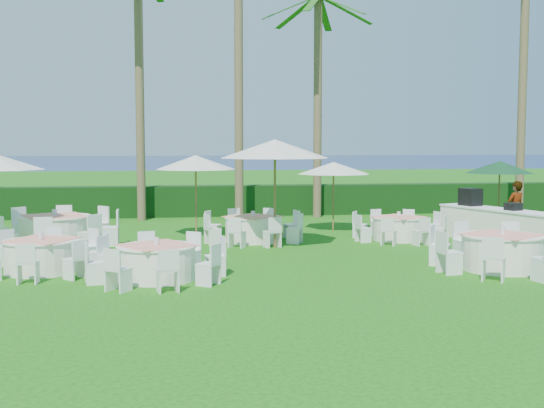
{
  "coord_description": "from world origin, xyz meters",
  "views": [
    {
      "loc": [
        -1.14,
        -15.06,
        2.83
      ],
      "look_at": [
        1.5,
        2.26,
        1.3
      ],
      "focal_mm": 45.0,
      "sensor_mm": 36.0,
      "label": 1
    }
  ],
  "objects_px": {
    "umbrella_c": "(196,162)",
    "umbrella_green": "(500,167)",
    "banquet_table_d": "(55,230)",
    "umbrella_d": "(334,168)",
    "umbrella_b": "(275,149)",
    "banquet_table_b": "(157,261)",
    "banquet_table_e": "(253,228)",
    "staff_person": "(515,210)",
    "banquet_table_f": "(399,228)",
    "banquet_table_c": "(502,251)",
    "banquet_table_a": "(41,255)",
    "buffet_table": "(500,225)"
  },
  "relations": [
    {
      "from": "umbrella_c",
      "to": "umbrella_green",
      "type": "xyz_separation_m",
      "value": [
        9.8,
        -0.14,
        -0.19
      ]
    },
    {
      "from": "banquet_table_d",
      "to": "umbrella_d",
      "type": "xyz_separation_m",
      "value": [
        8.46,
        2.2,
        1.61
      ]
    },
    {
      "from": "umbrella_b",
      "to": "banquet_table_b",
      "type": "bearing_deg",
      "value": -127.75
    },
    {
      "from": "banquet_table_e",
      "to": "banquet_table_d",
      "type": "bearing_deg",
      "value": -177.98
    },
    {
      "from": "umbrella_c",
      "to": "staff_person",
      "type": "distance_m",
      "value": 9.82
    },
    {
      "from": "banquet_table_f",
      "to": "banquet_table_e",
      "type": "bearing_deg",
      "value": 175.34
    },
    {
      "from": "umbrella_d",
      "to": "umbrella_b",
      "type": "bearing_deg",
      "value": -126.94
    },
    {
      "from": "umbrella_d",
      "to": "umbrella_green",
      "type": "xyz_separation_m",
      "value": [
        5.3,
        -0.93,
        0.04
      ]
    },
    {
      "from": "banquet_table_c",
      "to": "banquet_table_d",
      "type": "xyz_separation_m",
      "value": [
        -10.58,
        5.15,
        0.03
      ]
    },
    {
      "from": "umbrella_c",
      "to": "umbrella_d",
      "type": "xyz_separation_m",
      "value": [
        4.5,
        0.79,
        -0.22
      ]
    },
    {
      "from": "banquet_table_a",
      "to": "umbrella_b",
      "type": "height_order",
      "value": "umbrella_b"
    },
    {
      "from": "banquet_table_d",
      "to": "buffet_table",
      "type": "distance_m",
      "value": 12.62
    },
    {
      "from": "banquet_table_d",
      "to": "buffet_table",
      "type": "relative_size",
      "value": 0.8
    },
    {
      "from": "banquet_table_f",
      "to": "buffet_table",
      "type": "bearing_deg",
      "value": -20.96
    },
    {
      "from": "banquet_table_c",
      "to": "buffet_table",
      "type": "distance_m",
      "value": 4.44
    },
    {
      "from": "banquet_table_f",
      "to": "umbrella_d",
      "type": "xyz_separation_m",
      "value": [
        -1.42,
        2.36,
        1.7
      ]
    },
    {
      "from": "umbrella_c",
      "to": "banquet_table_a",
      "type": "bearing_deg",
      "value": -124.57
    },
    {
      "from": "umbrella_b",
      "to": "banquet_table_f",
      "type": "bearing_deg",
      "value": 13.1
    },
    {
      "from": "banquet_table_c",
      "to": "banquet_table_e",
      "type": "relative_size",
      "value": 1.11
    },
    {
      "from": "banquet_table_c",
      "to": "staff_person",
      "type": "bearing_deg",
      "value": 58.99
    },
    {
      "from": "banquet_table_e",
      "to": "umbrella_c",
      "type": "bearing_deg",
      "value": 142.88
    },
    {
      "from": "banquet_table_a",
      "to": "banquet_table_c",
      "type": "distance_m",
      "value": 10.34
    },
    {
      "from": "banquet_table_c",
      "to": "banquet_table_e",
      "type": "height_order",
      "value": "banquet_table_c"
    },
    {
      "from": "banquet_table_a",
      "to": "banquet_table_b",
      "type": "distance_m",
      "value": 2.84
    },
    {
      "from": "banquet_table_c",
      "to": "banquet_table_b",
      "type": "bearing_deg",
      "value": 179.77
    },
    {
      "from": "banquet_table_c",
      "to": "staff_person",
      "type": "distance_m",
      "value": 5.75
    },
    {
      "from": "banquet_table_f",
      "to": "umbrella_c",
      "type": "distance_m",
      "value": 6.42
    },
    {
      "from": "staff_person",
      "to": "banquet_table_e",
      "type": "bearing_deg",
      "value": -22.89
    },
    {
      "from": "banquet_table_c",
      "to": "umbrella_c",
      "type": "relative_size",
      "value": 1.3
    },
    {
      "from": "umbrella_d",
      "to": "buffet_table",
      "type": "xyz_separation_m",
      "value": [
        4.1,
        -3.38,
        -1.54
      ]
    },
    {
      "from": "banquet_table_b",
      "to": "umbrella_d",
      "type": "distance_m",
      "value": 9.36
    },
    {
      "from": "banquet_table_a",
      "to": "banquet_table_b",
      "type": "bearing_deg",
      "value": -26.07
    },
    {
      "from": "banquet_table_a",
      "to": "umbrella_d",
      "type": "height_order",
      "value": "umbrella_d"
    },
    {
      "from": "umbrella_d",
      "to": "staff_person",
      "type": "distance_m",
      "value": 5.75
    },
    {
      "from": "banquet_table_d",
      "to": "umbrella_green",
      "type": "height_order",
      "value": "umbrella_green"
    },
    {
      "from": "banquet_table_c",
      "to": "umbrella_b",
      "type": "height_order",
      "value": "umbrella_b"
    },
    {
      "from": "banquet_table_e",
      "to": "umbrella_c",
      "type": "relative_size",
      "value": 1.16
    },
    {
      "from": "buffet_table",
      "to": "umbrella_c",
      "type": "bearing_deg",
      "value": 163.21
    },
    {
      "from": "banquet_table_a",
      "to": "banquet_table_f",
      "type": "bearing_deg",
      "value": 21.24
    },
    {
      "from": "banquet_table_c",
      "to": "banquet_table_e",
      "type": "bearing_deg",
      "value": 133.16
    },
    {
      "from": "banquet_table_b",
      "to": "banquet_table_e",
      "type": "height_order",
      "value": "banquet_table_e"
    },
    {
      "from": "banquet_table_c",
      "to": "umbrella_green",
      "type": "distance_m",
      "value": 7.36
    },
    {
      "from": "banquet_table_f",
      "to": "umbrella_b",
      "type": "distance_m",
      "value": 4.61
    },
    {
      "from": "umbrella_d",
      "to": "umbrella_green",
      "type": "height_order",
      "value": "umbrella_green"
    },
    {
      "from": "banquet_table_e",
      "to": "banquet_table_a",
      "type": "bearing_deg",
      "value": -142.22
    },
    {
      "from": "banquet_table_b",
      "to": "umbrella_green",
      "type": "bearing_deg",
      "value": 30.39
    },
    {
      "from": "banquet_table_d",
      "to": "umbrella_b",
      "type": "xyz_separation_m",
      "value": [
        6.01,
        -1.06,
        2.25
      ]
    },
    {
      "from": "banquet_table_a",
      "to": "banquet_table_d",
      "type": "distance_m",
      "value": 3.89
    },
    {
      "from": "staff_person",
      "to": "umbrella_c",
      "type": "bearing_deg",
      "value": -29.56
    },
    {
      "from": "umbrella_d",
      "to": "banquet_table_a",
      "type": "bearing_deg",
      "value": -143.3
    }
  ]
}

